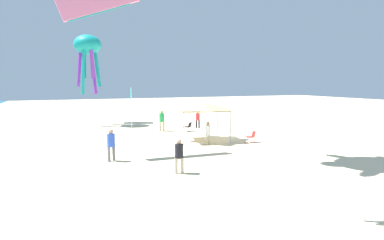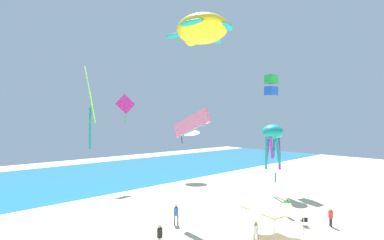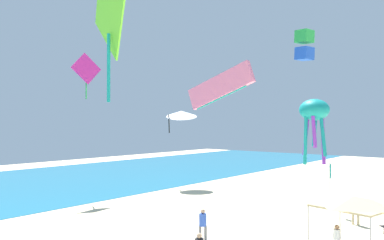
# 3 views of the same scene
# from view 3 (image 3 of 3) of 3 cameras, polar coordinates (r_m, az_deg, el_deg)

# --- Properties ---
(ocean_strip) EXTENTS (120.00, 28.22, 0.02)m
(ocean_strip) POSITION_cam_3_polar(r_m,az_deg,el_deg) (47.86, -21.48, -8.59)
(ocean_strip) COLOR teal
(ocean_strip) RESTS_ON ground
(canopy_tent) EXTENTS (3.93, 4.04, 2.84)m
(canopy_tent) POSITION_cam_3_polar(r_m,az_deg,el_deg) (22.82, 22.73, -11.08)
(canopy_tent) COLOR #B7B7BC
(canopy_tent) RESTS_ON ground
(banner_flag) EXTENTS (0.36, 0.06, 3.86)m
(banner_flag) POSITION_cam_3_polar(r_m,az_deg,el_deg) (30.56, 19.69, -8.80)
(banner_flag) COLOR silver
(banner_flag) RESTS_ON ground
(person_by_tent) EXTENTS (0.38, 0.39, 1.60)m
(person_by_tent) POSITION_cam_3_polar(r_m,az_deg,el_deg) (21.69, 20.61, -15.96)
(person_by_tent) COLOR #C6B28C
(person_by_tent) RESTS_ON ground
(person_far_stroller) EXTENTS (0.45, 0.50, 1.87)m
(person_far_stroller) POSITION_cam_3_polar(r_m,az_deg,el_deg) (28.47, 22.99, -11.89)
(person_far_stroller) COLOR #C6B28C
(person_far_stroller) RESTS_ON ground
(person_kite_handler) EXTENTS (0.43, 0.44, 1.79)m
(person_kite_handler) POSITION_cam_3_polar(r_m,az_deg,el_deg) (23.02, 1.61, -14.80)
(person_kite_handler) COLOR slate
(person_kite_handler) RESTS_ON ground
(kite_diamond_magenta) EXTENTS (3.12, 0.66, 4.45)m
(kite_diamond_magenta) POSITION_cam_3_polar(r_m,az_deg,el_deg) (38.13, -15.35, 7.10)
(kite_diamond_magenta) COLOR #E02D9E
(kite_octopus_teal) EXTENTS (2.63, 2.63, 5.83)m
(kite_octopus_teal) POSITION_cam_3_polar(r_m,az_deg,el_deg) (35.99, 17.61, 0.95)
(kite_octopus_teal) COLOR teal
(kite_box_green) EXTENTS (1.69, 1.74, 3.07)m
(kite_box_green) POSITION_cam_3_polar(r_m,az_deg,el_deg) (41.52, 16.27, 10.57)
(kite_box_green) COLOR green
(kite_delta_white) EXTENTS (4.75, 4.75, 2.86)m
(kite_delta_white) POSITION_cam_3_polar(r_m,az_deg,el_deg) (41.95, -1.56, 0.93)
(kite_delta_white) COLOR white
(kite_parafoil_pink) EXTENTS (0.63, 4.81, 2.87)m
(kite_parafoil_pink) POSITION_cam_3_polar(r_m,az_deg,el_deg) (24.09, 4.17, 4.92)
(kite_parafoil_pink) COLOR pink
(kite_diamond_lime) EXTENTS (1.35, 3.33, 5.05)m
(kite_diamond_lime) POSITION_cam_3_polar(r_m,az_deg,el_deg) (14.96, -12.19, 14.58)
(kite_diamond_lime) COLOR #66D82D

